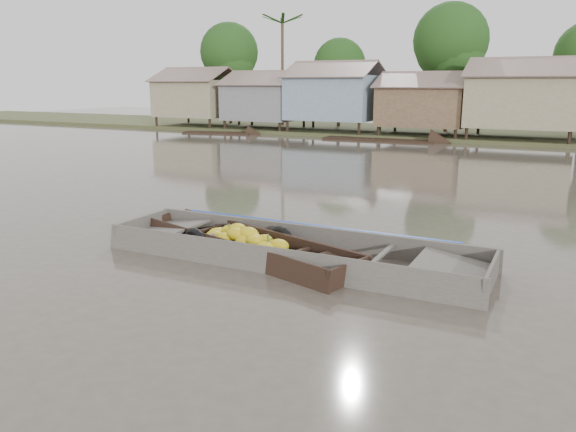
% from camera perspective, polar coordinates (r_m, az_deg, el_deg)
% --- Properties ---
extents(ground, '(120.00, 120.00, 0.00)m').
position_cam_1_polar(ground, '(12.18, -2.95, -4.75)').
color(ground, '#4A4239').
rests_on(ground, ground).
extents(riverbank, '(120.00, 12.47, 10.22)m').
position_cam_1_polar(riverbank, '(41.96, 23.80, 11.31)').
color(riverbank, '#384723').
rests_on(riverbank, ground).
extents(banana_boat, '(6.31, 3.16, 0.84)m').
position_cam_1_polar(banana_boat, '(12.91, -4.70, -2.87)').
color(banana_boat, black).
rests_on(banana_boat, ground).
extents(viewer_boat, '(8.50, 2.32, 0.68)m').
position_cam_1_polar(viewer_boat, '(12.34, 0.54, -4.09)').
color(viewer_boat, '#433F39').
rests_on(viewer_boat, ground).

